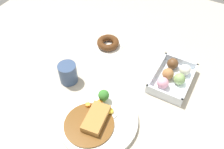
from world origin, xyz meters
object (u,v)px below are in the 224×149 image
(donut_box, at_px, (173,77))
(coffee_mug, at_px, (68,73))
(curry_plate, at_px, (97,119))
(chocolate_ring_donut, at_px, (108,43))

(donut_box, height_order, coffee_mug, coffee_mug)
(curry_plate, height_order, chocolate_ring_donut, curry_plate)
(donut_box, relative_size, chocolate_ring_donut, 1.63)
(curry_plate, bearing_deg, coffee_mug, -118.57)
(chocolate_ring_donut, relative_size, coffee_mug, 1.51)
(curry_plate, relative_size, coffee_mug, 3.34)
(curry_plate, distance_m, chocolate_ring_donut, 0.39)
(curry_plate, bearing_deg, donut_box, 151.82)
(curry_plate, relative_size, chocolate_ring_donut, 2.21)
(donut_box, bearing_deg, chocolate_ring_donut, -100.34)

